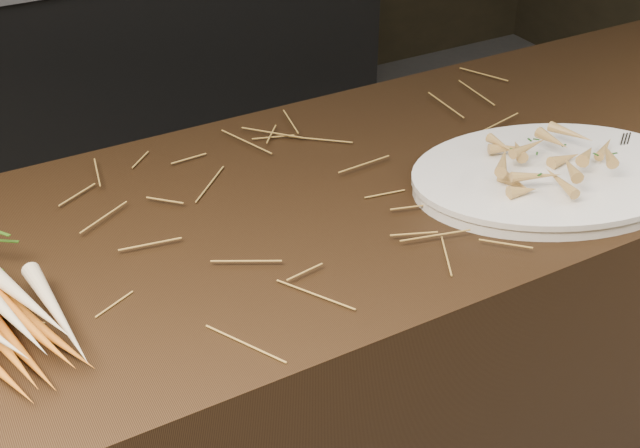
{
  "coord_description": "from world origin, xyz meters",
  "views": [
    {
      "loc": [
        -0.5,
        -0.71,
        1.63
      ],
      "look_at": [
        -0.02,
        0.15,
        0.96
      ],
      "focal_mm": 45.0,
      "sensor_mm": 36.0,
      "label": 1
    }
  ],
  "objects": [
    {
      "name": "main_counter",
      "position": [
        0.0,
        0.3,
        0.45
      ],
      "size": [
        2.4,
        0.7,
        0.9
      ],
      "primitive_type": "cube",
      "color": "black",
      "rests_on": "ground"
    },
    {
      "name": "back_counter",
      "position": [
        0.3,
        2.18,
        0.42
      ],
      "size": [
        1.82,
        0.62,
        0.84
      ],
      "color": "black",
      "rests_on": "ground"
    },
    {
      "name": "straw_bedding",
      "position": [
        0.0,
        0.3,
        0.91
      ],
      "size": [
        1.4,
        0.6,
        0.02
      ],
      "primitive_type": null,
      "color": "olive",
      "rests_on": "main_counter"
    },
    {
      "name": "serving_platter",
      "position": [
        0.43,
        0.14,
        0.91
      ],
      "size": [
        0.57,
        0.46,
        0.03
      ],
      "primitive_type": null,
      "rotation": [
        0.0,
        0.0,
        -0.29
      ],
      "color": "white",
      "rests_on": "main_counter"
    },
    {
      "name": "roasted_veg_heap",
      "position": [
        0.43,
        0.14,
        0.95
      ],
      "size": [
        0.28,
        0.24,
        0.06
      ],
      "primitive_type": null,
      "rotation": [
        0.0,
        0.0,
        -0.29
      ],
      "color": "#AB7A3C",
      "rests_on": "serving_platter"
    }
  ]
}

